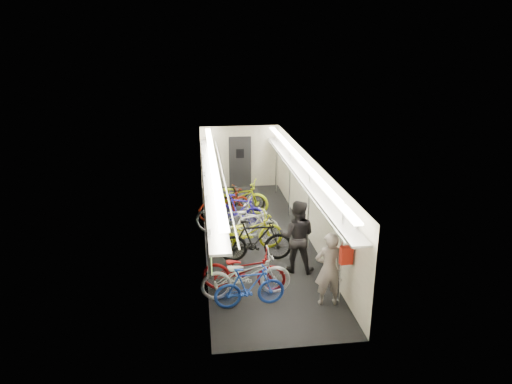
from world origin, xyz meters
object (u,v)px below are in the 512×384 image
object	(u,v)px
passenger_near	(329,269)
bicycle_1	(250,287)
passenger_mid	(297,236)
backpack	(346,255)
bicycle_0	(246,275)

from	to	relation	value
passenger_near	bicycle_1	bearing A→B (deg)	-3.52
bicycle_1	passenger_near	distance (m)	1.74
passenger_mid	backpack	bearing A→B (deg)	126.49
bicycle_1	backpack	xyz separation A→B (m)	(1.96, -0.39, 0.82)
bicycle_0	backpack	xyz separation A→B (m)	(1.99, -0.80, 0.75)
passenger_mid	backpack	world-z (taller)	passenger_mid
bicycle_0	backpack	size ratio (longest dim) A/B	5.32
bicycle_0	passenger_near	size ratio (longest dim) A/B	1.20
passenger_mid	backpack	distance (m)	1.99
bicycle_0	bicycle_1	bearing A→B (deg)	-178.89
passenger_near	passenger_mid	world-z (taller)	passenger_mid
passenger_near	bicycle_0	bearing A→B (deg)	-16.58
bicycle_0	passenger_near	world-z (taller)	passenger_near
passenger_near	passenger_mid	bearing A→B (deg)	-77.01
bicycle_1	backpack	world-z (taller)	backpack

